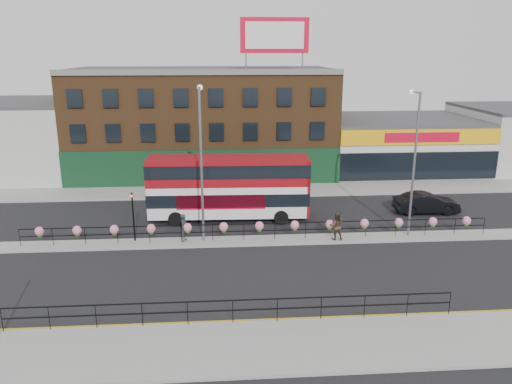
{
  "coord_description": "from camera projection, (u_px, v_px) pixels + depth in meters",
  "views": [
    {
      "loc": [
        -2.42,
        -30.08,
        11.92
      ],
      "look_at": [
        0.0,
        3.0,
        2.5
      ],
      "focal_mm": 35.0,
      "sensor_mm": 36.0,
      "label": 1
    }
  ],
  "objects": [
    {
      "name": "yellow_line_inner",
      "position": [
        276.0,
        319.0,
        22.97
      ],
      "size": [
        60.0,
        0.1,
        0.01
      ],
      "primitive_type": "cube",
      "color": "gold",
      "rests_on": "ground"
    },
    {
      "name": "lamp_column_east",
      "position": [
        414.0,
        152.0,
        31.72
      ],
      "size": [
        0.34,
        1.65,
        9.38
      ],
      "color": "slate",
      "rests_on": "median"
    },
    {
      "name": "pedestrian_a",
      "position": [
        184.0,
        228.0,
        31.77
      ],
      "size": [
        0.92,
        0.83,
        1.81
      ],
      "primitive_type": "imported",
      "rotation": [
        0.0,
        0.0,
        1.25
      ],
      "color": "#26262D",
      "rests_on": "median"
    },
    {
      "name": "pedestrian_b",
      "position": [
        336.0,
        226.0,
        32.04
      ],
      "size": [
        0.98,
        0.81,
        1.83
      ],
      "primitive_type": "imported",
      "rotation": [
        0.0,
        0.0,
        3.08
      ],
      "color": "#403323",
      "rests_on": "median"
    },
    {
      "name": "lamp_column_west",
      "position": [
        201.0,
        151.0,
        30.79
      ],
      "size": [
        0.35,
        1.71,
        9.74
      ],
      "color": "slate",
      "rests_on": "median"
    },
    {
      "name": "ground",
      "position": [
        259.0,
        242.0,
        32.28
      ],
      "size": [
        120.0,
        120.0,
        0.0
      ],
      "primitive_type": "plane",
      "color": "black",
      "rests_on": "ground"
    },
    {
      "name": "south_pavement",
      "position": [
        282.0,
        346.0,
        20.75
      ],
      "size": [
        60.0,
        4.0,
        0.15
      ],
      "primitive_type": "cube",
      "color": "gray",
      "rests_on": "ground"
    },
    {
      "name": "car",
      "position": [
        426.0,
        203.0,
        37.76
      ],
      "size": [
        1.96,
        4.9,
        1.58
      ],
      "primitive_type": "imported",
      "rotation": [
        0.0,
        0.0,
        1.54
      ],
      "color": "black",
      "rests_on": "ground"
    },
    {
      "name": "south_railing",
      "position": [
        233.0,
        306.0,
        22.19
      ],
      "size": [
        20.04,
        0.05,
        1.12
      ],
      "color": "black",
      "rests_on": "south_pavement"
    },
    {
      "name": "billboard",
      "position": [
        275.0,
        36.0,
        43.23
      ],
      "size": [
        6.0,
        0.29,
        4.4
      ],
      "color": "red",
      "rests_on": "brick_building"
    },
    {
      "name": "median_railing",
      "position": [
        259.0,
        226.0,
        31.99
      ],
      "size": [
        30.04,
        0.56,
        1.23
      ],
      "color": "black",
      "rests_on": "median"
    },
    {
      "name": "yellow_line_outer",
      "position": [
        277.0,
        321.0,
        22.8
      ],
      "size": [
        60.0,
        0.1,
        0.01
      ],
      "primitive_type": "cube",
      "color": "gold",
      "rests_on": "ground"
    },
    {
      "name": "traffic_light_median",
      "position": [
        133.0,
        206.0,
        31.42
      ],
      "size": [
        0.15,
        0.28,
        3.65
      ],
      "color": "black",
      "rests_on": "median"
    },
    {
      "name": "brick_building",
      "position": [
        204.0,
        121.0,
        49.75
      ],
      "size": [
        25.0,
        12.21,
        10.3
      ],
      "color": "brown",
      "rests_on": "ground"
    },
    {
      "name": "double_decker_bus",
      "position": [
        229.0,
        182.0,
        35.81
      ],
      "size": [
        11.58,
        3.16,
        4.65
      ],
      "color": "silver",
      "rests_on": "ground"
    },
    {
      "name": "median",
      "position": [
        259.0,
        241.0,
        32.26
      ],
      "size": [
        60.0,
        1.6,
        0.15
      ],
      "primitive_type": "cube",
      "color": "gray",
      "rests_on": "ground"
    },
    {
      "name": "north_pavement",
      "position": [
        249.0,
        191.0,
        43.77
      ],
      "size": [
        60.0,
        4.0,
        0.15
      ],
      "primitive_type": "cube",
      "color": "gray",
      "rests_on": "ground"
    },
    {
      "name": "supermarket",
      "position": [
        398.0,
        143.0,
        51.77
      ],
      "size": [
        15.0,
        12.25,
        5.3
      ],
      "color": "silver",
      "rests_on": "ground"
    }
  ]
}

